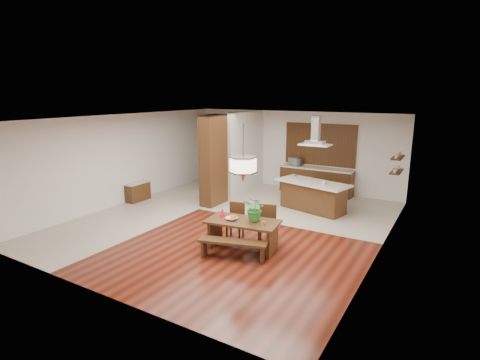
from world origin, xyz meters
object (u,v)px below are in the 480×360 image
Objects in this scene: kitchen_island at (313,196)px; dining_bench at (233,250)px; microwave at (295,162)px; dining_chair_left at (235,221)px; island_cup at (324,182)px; dining_table at (243,228)px; hallway_console at (138,192)px; pendant_lantern at (243,154)px; fruit_bowl at (232,219)px; dining_chair_right at (267,225)px; range_hood at (316,131)px; foliage_plant at (255,209)px.

dining_bench is at bearing -80.06° from kitchen_island.
dining_chair_left is at bearing -59.70° from microwave.
dining_table is at bearing -102.21° from island_cup.
hallway_console is 0.67× the size of pendant_lantern.
dining_bench is 0.78m from fruit_bowl.
hallway_console is at bearing 162.04° from pendant_lantern.
dining_table is 1.95× the size of dining_chair_left.
dining_chair_right is at bearing 77.70° from dining_bench.
dining_chair_left is 3.85m from range_hood.
pendant_lantern is at bearing -82.08° from kitchen_island.
hallway_console is 5.11m from fruit_bowl.
pendant_lantern is 1.46× the size of range_hood.
range_hood is (0.87, 3.16, 2.01)m from dining_chair_left.
pendant_lantern is at bearing -55.40° from microwave.
dining_chair_left is at bearing 137.55° from dining_table.
dining_chair_left is 3.31m from island_cup.
dining_chair_left is 1.55× the size of foliage_plant.
dining_chair_left is at bearing 118.81° from dining_bench.
kitchen_island is at bearing 160.05° from island_cup.
pendant_lantern and range_hood have the same top height.
island_cup is at bearing 53.85° from dining_chair_left.
foliage_plant reaches higher than island_cup.
range_hood reaches higher than dining_bench.
dining_chair_right is 0.92m from fruit_bowl.
island_cup is (0.49, 3.35, -0.01)m from foliage_plant.
foliage_plant is at bearing -119.61° from dining_chair_right.
pendant_lantern reaches higher than dining_table.
range_hood is at bearing 85.93° from dining_bench.
kitchen_island is at bearing 87.90° from foliage_plant.
dining_bench is 1.68× the size of dining_chair_left.
dining_bench is 5.86× the size of fruit_bowl.
dining_chair_left is 1.00× the size of range_hood.
range_hood is at bearing 104.01° from kitchen_island.
island_cup is 0.27× the size of microwave.
kitchen_island is 2.67× the size of range_hood.
dining_table is at bearing 98.26° from dining_bench.
microwave is (-0.81, 5.74, 0.36)m from fruit_bowl.
range_hood is at bearing 83.91° from dining_table.
dining_chair_left is 0.65m from fruit_bowl.
island_cup reaches higher than hallway_console.
dining_bench is 0.63× the size of kitchen_island.
dining_table is at bearing -82.08° from kitchen_island.
dining_chair_left reaches higher than dining_table.
foliage_plant is at bearing -78.09° from kitchen_island.
island_cup reaches higher than dining_bench.
kitchen_island reaches higher than dining_bench.
foliage_plant is (-0.08, -0.44, 0.52)m from dining_chair_right.
foliage_plant is 1.22× the size of microwave.
dining_chair_right is 0.39× the size of kitchen_island.
microwave reaches higher than dining_chair_left.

